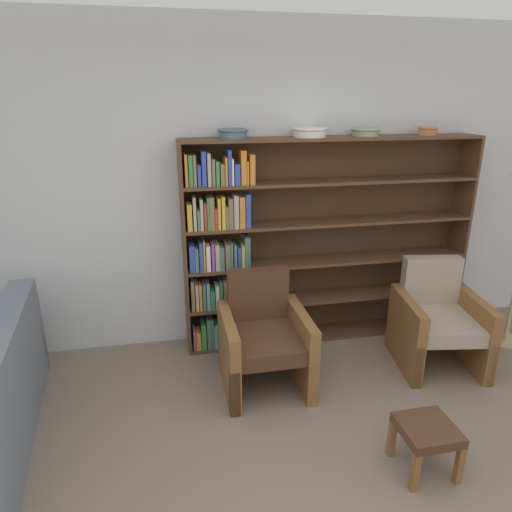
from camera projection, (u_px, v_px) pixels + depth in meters
The scene contains 9 objects.
wall_back at pixel (263, 189), 3.96m from camera, with size 12.00×0.06×2.75m.
bookshelf at pixel (300, 242), 4.01m from camera, with size 2.58×0.30×1.82m.
bowl_cream at pixel (233, 133), 3.57m from camera, with size 0.25×0.25×0.07m.
bowl_slate at pixel (310, 132), 3.69m from camera, with size 0.29×0.29×0.08m.
bowl_stoneware at pixel (366, 131), 3.78m from camera, with size 0.25×0.25×0.07m.
bowl_sage at pixel (428, 130), 3.89m from camera, with size 0.17×0.17×0.07m.
armchair_leather at pixel (264, 338), 3.50m from camera, with size 0.64×0.68×0.86m.
armchair_cushioned at pixel (437, 320), 3.77m from camera, with size 0.74×0.77×0.86m.
footstool at pixel (427, 434), 2.69m from camera, with size 0.32×0.32×0.31m.
Camera 1 is at (-0.84, -1.49, 2.13)m, focal length 32.00 mm.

